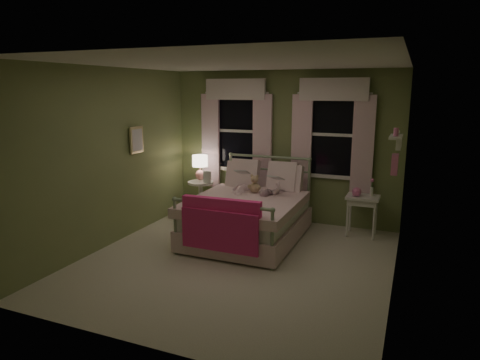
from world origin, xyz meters
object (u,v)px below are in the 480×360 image
at_px(table_lamp, 200,165).
at_px(nightstand_right, 363,202).
at_px(child_left, 242,170).
at_px(child_right, 275,176).
at_px(teddy_bear, 255,185).
at_px(nightstand_left, 201,194).
at_px(bed, 249,214).

relative_size(table_lamp, nightstand_right, 0.70).
bearing_deg(table_lamp, child_left, -19.82).
xyz_separation_m(child_right, table_lamp, (-1.51, 0.34, 0.02)).
distance_m(child_right, teddy_bear, 0.35).
distance_m(child_left, table_lamp, 1.01).
distance_m(teddy_bear, nightstand_left, 1.38).
xyz_separation_m(child_left, nightstand_right, (1.89, 0.37, -0.44)).
height_order(bed, teddy_bear, bed).
bearing_deg(child_right, child_left, 16.89).
bearing_deg(bed, teddy_bear, 90.00).
distance_m(nightstand_left, table_lamp, 0.54).
height_order(teddy_bear, nightstand_right, teddy_bear).
bearing_deg(bed, child_left, 123.60).
distance_m(bed, child_left, 0.79).
bearing_deg(nightstand_right, bed, -153.89).
distance_m(child_left, child_right, 0.56).
bearing_deg(nightstand_left, nightstand_right, 0.49).
bearing_deg(child_right, nightstand_right, -147.66).
xyz_separation_m(child_right, nightstand_left, (-1.51, 0.34, -0.51)).
xyz_separation_m(child_right, nightstand_right, (1.33, 0.37, -0.38)).
bearing_deg(table_lamp, child_right, -12.79).
bearing_deg(nightstand_right, teddy_bear, -161.91).
distance_m(nightstand_left, nightstand_right, 2.85).
bearing_deg(table_lamp, teddy_bear, -22.15).
xyz_separation_m(child_right, teddy_bear, (-0.28, -0.16, -0.14)).
height_order(bed, nightstand_right, bed).
distance_m(bed, nightstand_left, 1.45).
relative_size(child_right, table_lamp, 1.62).
distance_m(child_left, teddy_bear, 0.38).
relative_size(nightstand_left, nightstand_right, 1.02).
bearing_deg(nightstand_left, child_right, -12.79).
xyz_separation_m(child_left, table_lamp, (-0.95, 0.34, -0.03)).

